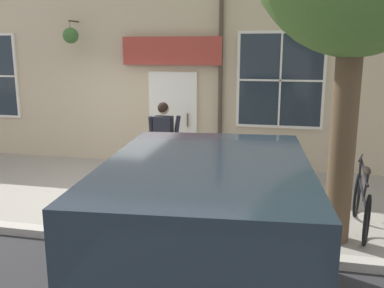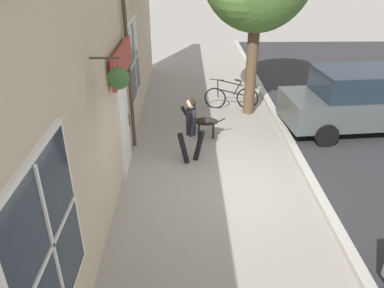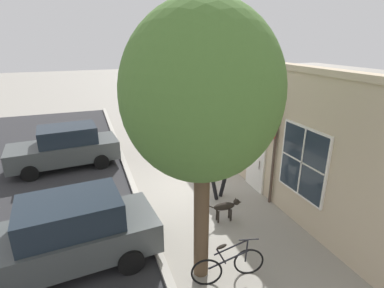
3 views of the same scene
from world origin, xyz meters
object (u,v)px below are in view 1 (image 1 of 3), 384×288
Objects in this scene: pedestrian_walking at (164,136)px; parked_car_mid_block at (204,275)px; leaning_bicycle at (362,203)px; dog_on_leash at (227,171)px.

pedestrian_walking is 5.02m from parked_car_mid_block.
pedestrian_walking is at bearing -111.46° from leaning_bicycle.
dog_on_leash is 0.24× the size of parked_car_mid_block.
parked_car_mid_block is at bearing 5.62° from dog_on_leash.
parked_car_mid_block is (4.72, 1.72, -0.08)m from pedestrian_walking.
leaning_bicycle is (1.34, 3.41, -0.58)m from pedestrian_walking.
leaning_bicycle is (0.98, 2.13, -0.09)m from dog_on_leash.
dog_on_leash is 4.39m from parked_car_mid_block.
pedestrian_walking reaches higher than leaning_bicycle.
dog_on_leash is 2.34m from leaning_bicycle.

